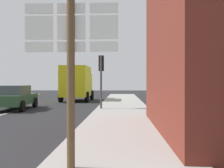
{
  "coord_description": "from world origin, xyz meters",
  "views": [
    {
      "loc": [
        6.11,
        -4.16,
        1.64
      ],
      "look_at": [
        5.5,
        11.89,
        1.55
      ],
      "focal_mm": 41.71,
      "sensor_mm": 36.0,
      "label": 1
    }
  ],
  "objects_px": {
    "delivery_truck": "(77,82)",
    "route_sign_post": "(71,62)",
    "sedan_far": "(14,97)",
    "traffic_light_near_right": "(101,70)"
  },
  "relations": [
    {
      "from": "sedan_far",
      "to": "delivery_truck",
      "type": "xyz_separation_m",
      "value": [
        2.56,
        7.46,
        0.89
      ]
    },
    {
      "from": "route_sign_post",
      "to": "delivery_truck",
      "type": "bearing_deg",
      "value": 99.51
    },
    {
      "from": "sedan_far",
      "to": "delivery_truck",
      "type": "relative_size",
      "value": 0.86
    },
    {
      "from": "sedan_far",
      "to": "traffic_light_near_right",
      "type": "distance_m",
      "value": 5.6
    },
    {
      "from": "delivery_truck",
      "to": "route_sign_post",
      "type": "bearing_deg",
      "value": -80.49
    },
    {
      "from": "delivery_truck",
      "to": "route_sign_post",
      "type": "relative_size",
      "value": 1.57
    },
    {
      "from": "delivery_truck",
      "to": "sedan_far",
      "type": "bearing_deg",
      "value": -108.92
    },
    {
      "from": "delivery_truck",
      "to": "traffic_light_near_right",
      "type": "bearing_deg",
      "value": -70.42
    },
    {
      "from": "sedan_far",
      "to": "route_sign_post",
      "type": "height_order",
      "value": "route_sign_post"
    },
    {
      "from": "delivery_truck",
      "to": "route_sign_post",
      "type": "distance_m",
      "value": 18.74
    }
  ]
}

